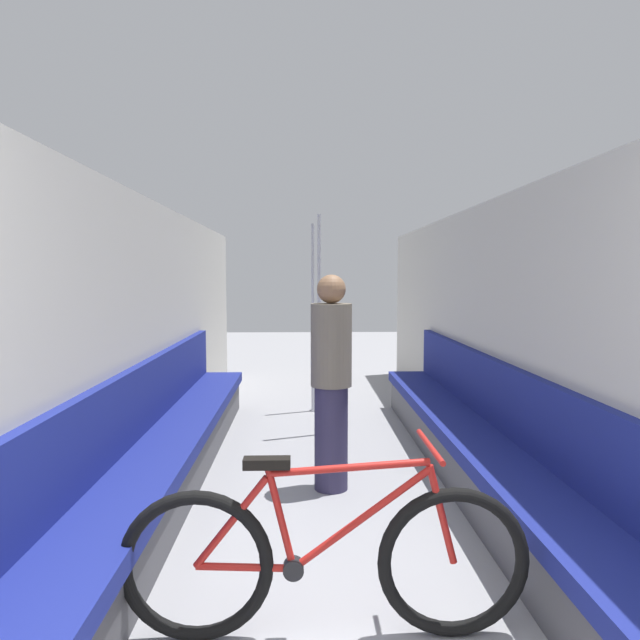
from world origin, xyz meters
TOP-DOWN VIEW (x-y plane):
  - wall_left at (-1.41, 3.30)m, footprint 0.10×9.81m
  - wall_right at (1.41, 3.30)m, footprint 0.10×9.81m
  - bench_seat_row_left at (-1.15, 3.17)m, footprint 0.49×5.35m
  - bench_seat_row_right at (1.15, 3.17)m, footprint 0.49×5.35m
  - bicycle at (-0.06, 1.51)m, footprint 1.78×0.46m
  - grab_pole_near at (0.01, 4.69)m, footprint 0.08×0.08m
  - grab_pole_far at (-0.03, 5.68)m, footprint 0.08×0.08m
  - passenger_standing at (0.06, 3.25)m, footprint 0.30×0.30m

SIDE VIEW (x-z plane):
  - bench_seat_row_left at x=-1.15m, z-range -0.17..0.76m
  - bench_seat_row_right at x=1.15m, z-range -0.17..0.76m
  - bicycle at x=-0.06m, z-range -0.08..0.78m
  - passenger_standing at x=0.06m, z-range 0.02..1.61m
  - grab_pole_near at x=0.01m, z-range -0.03..2.14m
  - grab_pole_far at x=-0.03m, z-range -0.03..2.14m
  - wall_left at x=-1.41m, z-range 0.00..2.19m
  - wall_right at x=1.41m, z-range 0.00..2.19m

